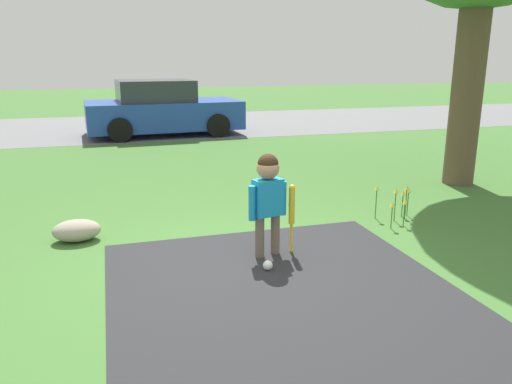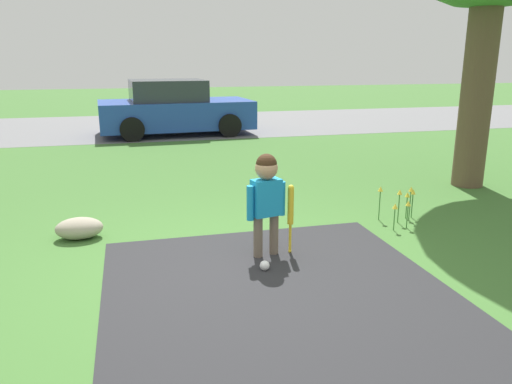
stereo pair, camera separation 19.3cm
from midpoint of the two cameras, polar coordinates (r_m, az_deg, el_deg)
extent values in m
plane|color=#3D6B2D|center=(4.68, -1.18, -8.95)|extent=(60.00, 60.00, 0.00)
cube|color=slate|center=(14.93, -10.64, 7.50)|extent=(40.00, 6.00, 0.01)
cylinder|color=#6B5B4C|center=(4.90, 1.37, -5.15)|extent=(0.09, 0.09, 0.42)
cylinder|color=#6B5B4C|center=(4.98, 3.17, -4.81)|extent=(0.09, 0.09, 0.42)
cube|color=#198CC6|center=(4.82, 2.33, -0.63)|extent=(0.31, 0.22, 0.36)
cylinder|color=#198CC6|center=(4.75, 0.50, -1.28)|extent=(0.07, 0.07, 0.34)
cylinder|color=#198CC6|center=(4.92, 4.08, -0.74)|extent=(0.07, 0.07, 0.34)
sphere|color=tan|center=(4.75, 2.36, 2.73)|extent=(0.22, 0.22, 0.22)
sphere|color=#382314|center=(4.74, 2.37, 3.19)|extent=(0.20, 0.20, 0.20)
sphere|color=yellow|center=(5.09, 4.98, -6.73)|extent=(0.03, 0.03, 0.03)
cylinder|color=yellow|center=(5.04, 5.01, -5.29)|extent=(0.03, 0.03, 0.30)
cylinder|color=yellow|center=(4.94, 5.10, -1.60)|extent=(0.06, 0.06, 0.37)
sphere|color=yellow|center=(4.89, 5.15, 0.49)|extent=(0.06, 0.06, 0.06)
sphere|color=white|center=(4.66, 2.20, -8.40)|extent=(0.09, 0.09, 0.09)
cube|color=#2347AD|center=(13.13, -8.72, 8.78)|extent=(3.90, 2.08, 0.70)
cube|color=#2D333D|center=(13.06, -9.67, 11.39)|extent=(1.91, 1.75, 0.52)
cylinder|color=black|center=(14.31, -4.56, 8.53)|extent=(0.58, 0.21, 0.57)
cylinder|color=black|center=(12.47, -2.58, 7.60)|extent=(0.58, 0.21, 0.57)
cylinder|color=black|center=(13.98, -14.12, 7.97)|extent=(0.58, 0.21, 0.57)
cylinder|color=black|center=(12.09, -13.53, 6.97)|extent=(0.58, 0.21, 0.57)
cylinder|color=brown|center=(8.21, 24.77, 12.21)|extent=(0.46, 0.46, 3.37)
cylinder|color=#38702D|center=(6.04, 17.78, -2.71)|extent=(0.01, 0.01, 0.27)
cone|color=yellow|center=(5.99, 17.91, -1.22)|extent=(0.06, 0.06, 0.06)
cylinder|color=#38702D|center=(6.19, 16.84, -1.82)|extent=(0.01, 0.01, 0.35)
cone|color=yellow|center=(6.13, 16.99, 0.00)|extent=(0.06, 0.06, 0.06)
cylinder|color=#38702D|center=(6.31, 18.01, -1.52)|extent=(0.01, 0.01, 0.36)
cone|color=yellow|center=(6.26, 18.17, 0.33)|extent=(0.06, 0.06, 0.06)
cylinder|color=#38702D|center=(6.44, 18.23, -1.50)|extent=(0.01, 0.01, 0.30)
cone|color=yellow|center=(6.40, 18.36, 0.03)|extent=(0.06, 0.06, 0.06)
cylinder|color=#38702D|center=(6.22, 14.79, -1.52)|extent=(0.01, 0.01, 0.36)
cone|color=yellow|center=(6.17, 14.92, 0.35)|extent=(0.06, 0.06, 0.06)
cylinder|color=#38702D|center=(6.38, 17.65, -1.73)|extent=(0.01, 0.01, 0.27)
cone|color=yellow|center=(6.34, 17.77, -0.28)|extent=(0.06, 0.06, 0.06)
cylinder|color=#38702D|center=(5.91, 16.43, -3.03)|extent=(0.01, 0.01, 0.26)
cone|color=yellow|center=(5.86, 16.54, -1.55)|extent=(0.06, 0.06, 0.06)
ellipsoid|color=#9E937F|center=(5.72, -18.64, -3.95)|extent=(0.50, 0.35, 0.23)
camera|label=1|loc=(0.10, -88.94, 0.29)|focal=35.00mm
camera|label=2|loc=(0.10, 91.06, -0.29)|focal=35.00mm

